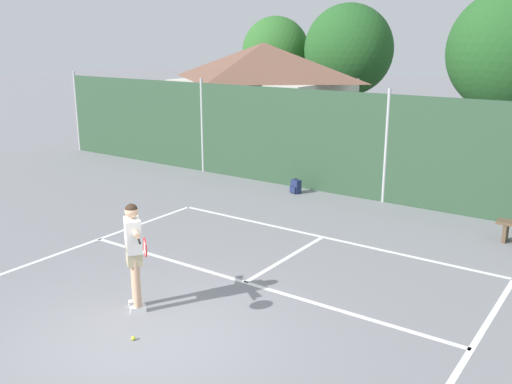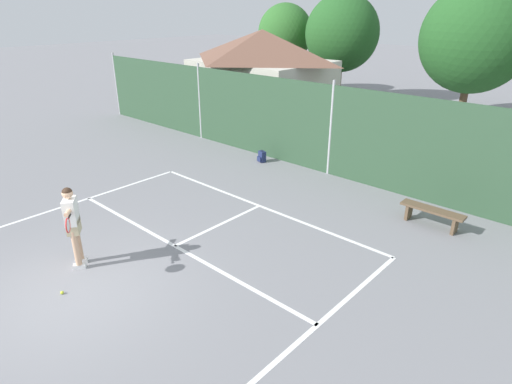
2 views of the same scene
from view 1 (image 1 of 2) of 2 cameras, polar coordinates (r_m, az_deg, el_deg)
name	(u,v)px [view 1 (image 1 of 2)]	position (r m, az deg, el deg)	size (l,w,h in m)	color
ground_plane	(150,338)	(9.03, -10.62, -14.33)	(120.00, 120.00, 0.00)	gray
court_markings	(179,321)	(9.43, -7.77, -12.81)	(8.30, 11.10, 0.01)	white
chainlink_fence	(386,149)	(15.77, 12.99, 4.24)	(26.09, 0.09, 3.12)	#2D4C33
clubhouse_building	(263,94)	(23.50, 0.75, 9.90)	(6.73, 5.35, 4.21)	beige
treeline_backdrop	(510,55)	(25.60, 24.24, 12.45)	(24.49, 4.54, 6.38)	brown
tennis_player	(134,247)	(9.49, -12.22, -5.49)	(1.24, 0.83, 1.85)	silver
tennis_ball	(133,338)	(9.02, -12.28, -14.21)	(0.07, 0.07, 0.07)	#CCE033
backpack_navy	(296,187)	(16.57, 4.03, 0.53)	(0.32, 0.31, 0.46)	navy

